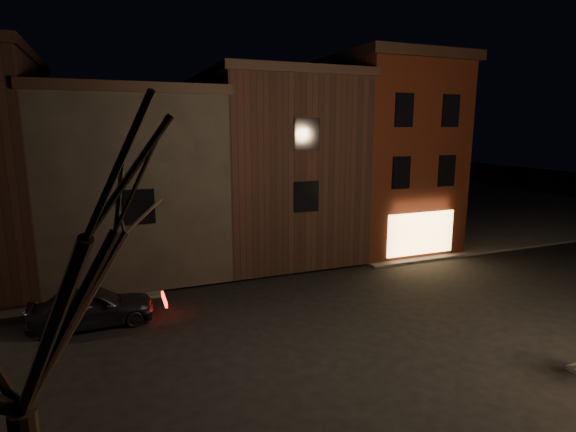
{
  "coord_description": "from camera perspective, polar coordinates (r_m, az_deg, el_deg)",
  "views": [
    {
      "loc": [
        -6.74,
        -12.98,
        6.82
      ],
      "look_at": [
        0.01,
        3.96,
        3.2
      ],
      "focal_mm": 28.0,
      "sensor_mm": 36.0,
      "label": 1
    }
  ],
  "objects": [
    {
      "name": "row_building_b",
      "position": [
        23.63,
        -19.25,
        4.56
      ],
      "size": [
        7.8,
        10.3,
        8.4
      ],
      "color": "black",
      "rests_on": "ground"
    },
    {
      "name": "ground",
      "position": [
        16.14,
        5.34,
        -13.82
      ],
      "size": [
        120.0,
        120.0,
        0.0
      ],
      "primitive_type": "plane",
      "color": "black",
      "rests_on": "ground"
    },
    {
      "name": "parked_car_a",
      "position": [
        17.3,
        -23.61,
        -10.49
      ],
      "size": [
        4.12,
        1.73,
        1.39
      ],
      "primitive_type": "imported",
      "rotation": [
        0.0,
        0.0,
        1.59
      ],
      "color": "black",
      "rests_on": "ground"
    },
    {
      "name": "corner_building",
      "position": [
        26.9,
        11.66,
        7.97
      ],
      "size": [
        6.5,
        8.5,
        10.5
      ],
      "color": "#3E150B",
      "rests_on": "ground"
    },
    {
      "name": "sidewalk_far_right",
      "position": [
        43.0,
        17.1,
        1.68
      ],
      "size": [
        30.0,
        30.0,
        0.12
      ],
      "primitive_type": "cube",
      "color": "#2D2B28",
      "rests_on": "ground"
    },
    {
      "name": "bare_tree_left",
      "position": [
        6.27,
        -32.71,
        -3.35
      ],
      "size": [
        5.6,
        5.6,
        7.5
      ],
      "color": "black",
      "rests_on": "sidewalk_near_left"
    },
    {
      "name": "row_building_a",
      "position": [
        24.97,
        -2.39,
        6.65
      ],
      "size": [
        7.3,
        10.3,
        9.4
      ],
      "color": "black",
      "rests_on": "ground"
    }
  ]
}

